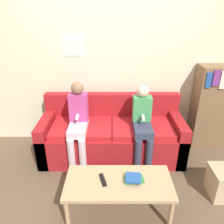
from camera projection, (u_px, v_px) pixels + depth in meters
name	position (u px, v px, depth m)	size (l,w,h in m)	color
ground_plane	(112.00, 176.00, 2.81)	(10.00, 10.00, 0.00)	brown
wall_back	(112.00, 59.00, 3.14)	(8.00, 0.06, 2.60)	beige
couch	(112.00, 136.00, 3.14)	(1.96, 0.77, 0.84)	maroon
coffee_table	(119.00, 185.00, 2.20)	(1.07, 0.50, 0.39)	tan
person_left	(78.00, 121.00, 2.83)	(0.24, 0.54, 1.12)	silver
person_right	(142.00, 123.00, 2.83)	(0.24, 0.54, 1.08)	#33384C
tv_remote	(103.00, 180.00, 2.18)	(0.09, 0.17, 0.02)	black
book_stack	(134.00, 179.00, 2.18)	(0.20, 0.16, 0.05)	#2D8442
bookshelf	(211.00, 107.00, 3.24)	(0.52, 0.33, 1.25)	brown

